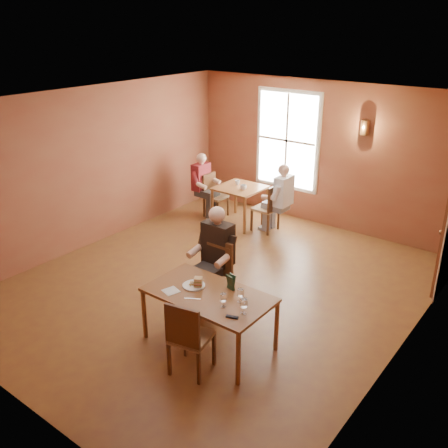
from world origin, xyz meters
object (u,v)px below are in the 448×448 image
Objects in this scene: main_table at (209,319)px; diner_maroon at (215,187)px; diner_main at (209,267)px; second_table at (240,205)px; chair_diner_white at (266,207)px; chair_empty at (191,335)px; chair_diner_main at (210,279)px; chair_diner_maroon at (216,196)px; diner_white at (267,199)px.

main_table is 4.74m from diner_maroon.
diner_main is 3.58m from second_table.
chair_diner_white is at bearing -71.51° from diner_main.
chair_empty is at bearing -72.79° from main_table.
chair_diner_white is (-1.05, 3.11, -0.04)m from chair_diner_main.
diner_main is 1.12× the size of diner_maroon.
chair_empty is (0.67, -1.18, -0.24)m from diner_main.
chair_diner_white is (-1.05, 3.14, -0.25)m from diner_main.
main_table is 4.35m from second_table.
chair_diner_white is at bearing 90.00° from diner_maroon.
chair_empty reaches higher than second_table.
chair_diner_main is 1.06× the size of chair_empty.
chair_empty is 1.02× the size of chair_diner_white.
diner_main is 1.50× the size of chair_diner_white.
diner_main is 1.65× the size of second_table.
chair_empty is at bearing -158.25° from chair_diner_white.
chair_diner_white reaches higher than chair_diner_maroon.
main_table is 4.06m from chair_diner_white.
chair_diner_maroon is (-1.30, 0.00, -0.03)m from chair_diner_white.
chair_empty is 4.65m from chair_diner_white.
chair_diner_main is 0.22m from diner_main.
chair_diner_maroon is at bearing 180.00° from second_table.
main_table is 0.60m from chair_empty.
diner_white reaches higher than chair_empty.
chair_diner_main is at bearing 37.45° from diner_maroon.
diner_white is (-1.52, 3.76, 0.31)m from main_table.
chair_diner_maroon is (-3.02, 4.32, -0.04)m from chair_empty.
chair_diner_white is at bearing 99.22° from chair_empty.
chair_empty is 1.08× the size of chair_diner_maroon.
chair_diner_maroon is 0.70× the size of diner_maroon.
chair_diner_main reaches higher than main_table.
diner_maroon is at bearing 112.73° from chair_empty.
diner_main is at bearing -161.51° from chair_diner_white.
diner_main reaches higher than chair_diner_main.
diner_maroon is at bearing 127.47° from main_table.
chair_diner_main is at bearing 127.57° from main_table.
diner_white is (0.68, 0.00, 0.30)m from second_table.
main_table is at bearing 127.57° from chair_diner_main.
chair_empty is at bearing -158.60° from diner_white.
diner_white is at bearing -71.84° from chair_diner_main.
diner_main is 1.59× the size of chair_diner_maroon.
chair_diner_main is 1.08× the size of chair_diner_white.
chair_empty is 5.29m from diner_maroon.
second_table is 0.66m from chair_diner_white.
diner_maroon is at bearing 90.00° from diner_white.
diner_white is at bearing 98.87° from chair_empty.
chair_empty is at bearing 119.70° from diner_main.
chair_empty is at bearing 35.00° from chair_diner_maroon.
diner_main is 1.08× the size of diner_white.
diner_main is 3.94m from diner_maroon.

